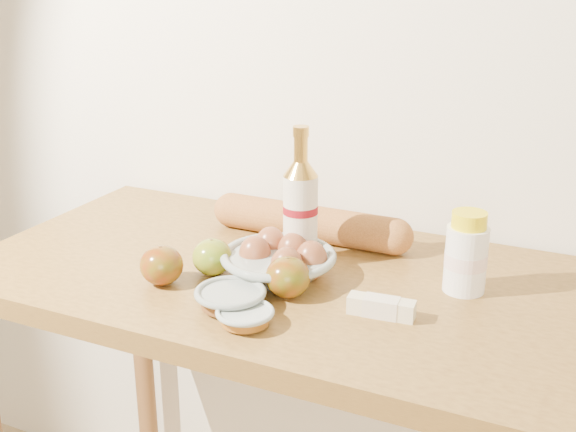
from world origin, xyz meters
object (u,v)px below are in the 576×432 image
(table, at_px, (295,334))
(baguette, at_px, (309,223))
(egg_bowl, at_px, (280,261))
(cream_bottle, at_px, (466,255))
(bourbon_bottle, at_px, (300,210))

(table, relative_size, baguette, 2.79)
(egg_bowl, xyz_separation_m, baguette, (-0.02, 0.19, 0.01))
(egg_bowl, bearing_deg, baguette, 97.53)
(table, height_order, cream_bottle, cream_bottle)
(cream_bottle, distance_m, baguette, 0.35)
(bourbon_bottle, relative_size, baguette, 0.61)
(table, relative_size, bourbon_bottle, 4.61)
(bourbon_bottle, height_order, egg_bowl, bourbon_bottle)
(bourbon_bottle, height_order, baguette, bourbon_bottle)
(egg_bowl, distance_m, baguette, 0.19)
(table, distance_m, cream_bottle, 0.35)
(table, bearing_deg, egg_bowl, -131.93)
(cream_bottle, bearing_deg, table, -175.87)
(table, distance_m, baguette, 0.23)
(table, xyz_separation_m, cream_bottle, (0.29, 0.06, 0.19))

